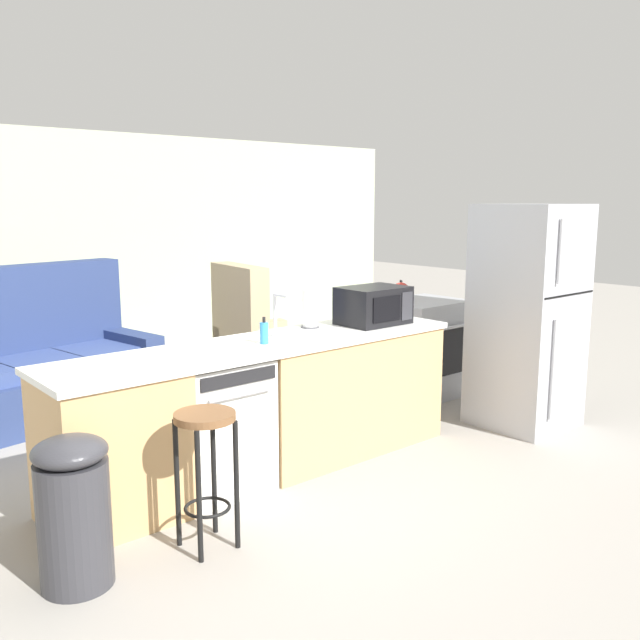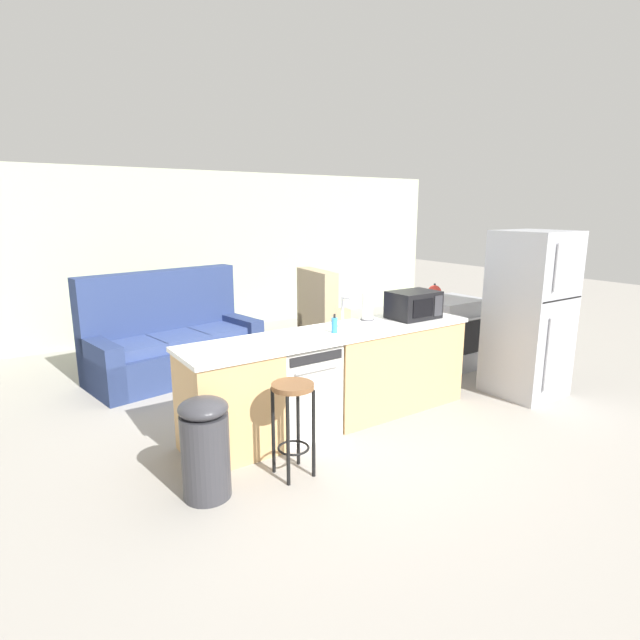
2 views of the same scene
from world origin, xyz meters
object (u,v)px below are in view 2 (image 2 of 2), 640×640
dishwasher (299,388)px  soap_bottle (334,325)px  microwave (414,305)px  couch (171,344)px  stove_range (449,333)px  kettle (435,292)px  refrigerator (529,314)px  paper_towel_roll (367,307)px  armchair (330,330)px  trash_bin (205,447)px  bar_stool (293,409)px

dishwasher → soap_bottle: size_ratio=4.77×
microwave → couch: size_ratio=0.24×
stove_range → kettle: 0.57m
refrigerator → soap_bottle: 2.30m
paper_towel_roll → kettle: size_ratio=1.38×
stove_range → armchair: bearing=124.7°
kettle → soap_bottle: bearing=-160.6°
paper_towel_roll → microwave: bearing=-22.6°
dishwasher → couch: couch is taller
paper_towel_roll → trash_bin: 2.27m
soap_bottle → armchair: bearing=55.9°
soap_bottle → bar_stool: size_ratio=0.24×
dishwasher → trash_bin: 1.22m
couch → dishwasher: bearing=-78.8°
couch → kettle: bearing=-28.6°
bar_stool → trash_bin: same height
paper_towel_roll → bar_stool: (-1.38, -0.81, -0.50)m
paper_towel_roll → trash_bin: bearing=-160.5°
stove_range → bar_stool: size_ratio=1.22×
refrigerator → soap_bottle: size_ratio=10.16×
refrigerator → soap_bottle: bearing=167.5°
dishwasher → paper_towel_roll: (0.94, 0.19, 0.62)m
soap_bottle → kettle: kettle is taller
microwave → soap_bottle: size_ratio=2.84×
refrigerator → trash_bin: (-3.70, 0.01, -0.52)m
dishwasher → armchair: (1.67, 1.89, -0.07)m
refrigerator → couch: bearing=137.4°
soap_bottle → refrigerator: bearing=-12.5°
microwave → kettle: 1.24m
soap_bottle → couch: (-0.80, 2.30, -0.58)m
paper_towel_roll → trash_bin: (-2.04, -0.72, -0.66)m
dishwasher → microwave: 1.53m
dishwasher → paper_towel_roll: paper_towel_roll is taller
microwave → trash_bin: 2.64m
couch → armchair: size_ratio=1.77×
kettle → bar_stool: 3.18m
paper_towel_roll → kettle: bearing=18.2°
kettle → stove_range: bearing=-38.2°
refrigerator → paper_towel_roll: bearing=155.9°
kettle → trash_bin: 3.78m
stove_range → microwave: (-1.20, -0.55, 0.59)m
refrigerator → bar_stool: (-3.03, -0.08, -0.36)m
dishwasher → couch: size_ratio=0.40×
bar_stool → kettle: bearing=24.5°
refrigerator → stove_range: bearing=90.0°
paper_towel_roll → couch: size_ratio=0.13×
armchair → refrigerator: bearing=-69.2°
microwave → bar_stool: microwave is taller
paper_towel_roll → trash_bin: size_ratio=0.38×
stove_range → paper_towel_roll: (-1.66, -0.36, 0.59)m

